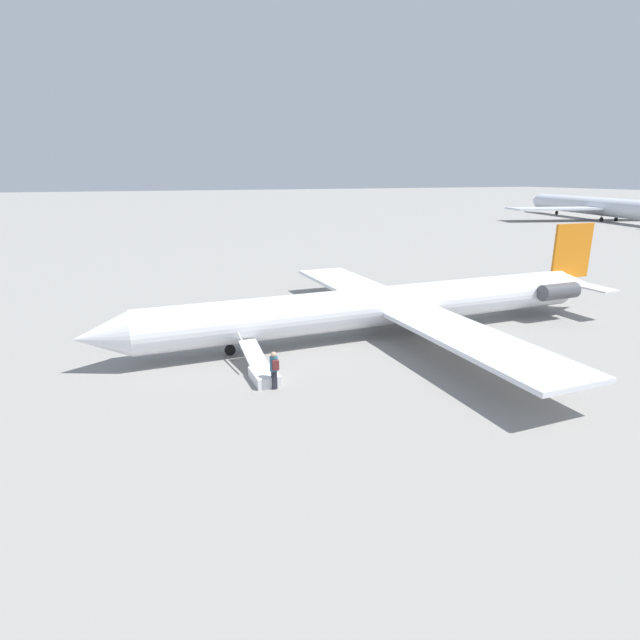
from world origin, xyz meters
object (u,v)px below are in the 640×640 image
at_px(airplane_main, 394,305).
at_px(airplane_far_center, 599,206).
at_px(passenger, 274,368).
at_px(boarding_stairs, 262,371).

relative_size(airplane_main, airplane_far_center, 0.65).
bearing_deg(passenger, boarding_stairs, 8.53).
distance_m(airplane_main, boarding_stairs, 10.04).
xyz_separation_m(airplane_far_center, boarding_stairs, (89.37, 56.20, -2.49)).
height_order(airplane_far_center, boarding_stairs, airplane_far_center).
distance_m(airplane_far_center, passenger, 106.13).
distance_m(airplane_far_center, boarding_stairs, 105.60).
bearing_deg(airplane_main, passenger, 29.19).
bearing_deg(passenger, airplane_main, -60.81).
xyz_separation_m(airplane_main, airplane_far_center, (-80.15, -52.47, 1.04)).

